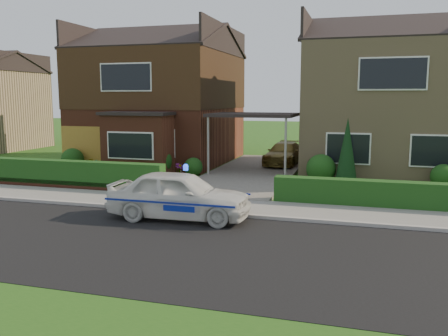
% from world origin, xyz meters
% --- Properties ---
extents(ground, '(120.00, 120.00, 0.00)m').
position_xyz_m(ground, '(0.00, 0.00, 0.00)').
color(ground, '#205115').
rests_on(ground, ground).
extents(road, '(60.00, 6.00, 0.02)m').
position_xyz_m(road, '(0.00, 0.00, 0.00)').
color(road, black).
rests_on(road, ground).
extents(kerb, '(60.00, 0.16, 0.12)m').
position_xyz_m(kerb, '(0.00, 3.05, 0.06)').
color(kerb, '#9E9993').
rests_on(kerb, ground).
extents(sidewalk, '(60.00, 2.00, 0.10)m').
position_xyz_m(sidewalk, '(0.00, 4.10, 0.05)').
color(sidewalk, slate).
rests_on(sidewalk, ground).
extents(driveway, '(3.80, 12.00, 0.12)m').
position_xyz_m(driveway, '(0.00, 11.00, 0.06)').
color(driveway, '#666059').
rests_on(driveway, ground).
extents(house_left, '(7.50, 9.53, 7.25)m').
position_xyz_m(house_left, '(-5.78, 13.90, 3.81)').
color(house_left, brown).
rests_on(house_left, ground).
extents(house_right, '(7.50, 8.06, 7.25)m').
position_xyz_m(house_right, '(5.80, 13.99, 3.66)').
color(house_right, tan).
rests_on(house_right, ground).
extents(carport_link, '(3.80, 3.00, 2.77)m').
position_xyz_m(carport_link, '(0.00, 10.95, 2.66)').
color(carport_link, black).
rests_on(carport_link, ground).
extents(garage_door, '(2.20, 0.10, 2.10)m').
position_xyz_m(garage_door, '(-8.25, 9.96, 1.05)').
color(garage_door, olive).
rests_on(garage_door, ground).
extents(dwarf_wall, '(7.70, 0.25, 0.36)m').
position_xyz_m(dwarf_wall, '(-5.80, 5.30, 0.18)').
color(dwarf_wall, brown).
rests_on(dwarf_wall, ground).
extents(hedge_left, '(7.50, 0.55, 0.90)m').
position_xyz_m(hedge_left, '(-5.80, 5.45, 0.00)').
color(hedge_left, '#133C13').
rests_on(hedge_left, ground).
extents(hedge_right, '(7.50, 0.55, 0.80)m').
position_xyz_m(hedge_right, '(5.80, 5.35, 0.00)').
color(hedge_right, '#133C13').
rests_on(hedge_right, ground).
extents(shrub_left_far, '(1.08, 1.08, 1.08)m').
position_xyz_m(shrub_left_far, '(-8.50, 9.50, 0.54)').
color(shrub_left_far, '#133C13').
rests_on(shrub_left_far, ground).
extents(shrub_left_mid, '(1.32, 1.32, 1.32)m').
position_xyz_m(shrub_left_mid, '(-4.00, 9.30, 0.66)').
color(shrub_left_mid, '#133C13').
rests_on(shrub_left_mid, ground).
extents(shrub_left_near, '(0.84, 0.84, 0.84)m').
position_xyz_m(shrub_left_near, '(-2.40, 9.60, 0.42)').
color(shrub_left_near, '#133C13').
rests_on(shrub_left_near, ground).
extents(shrub_right_near, '(1.20, 1.20, 1.20)m').
position_xyz_m(shrub_right_near, '(3.20, 9.40, 0.60)').
color(shrub_right_near, '#133C13').
rests_on(shrub_right_near, ground).
extents(shrub_right_mid, '(0.96, 0.96, 0.96)m').
position_xyz_m(shrub_right_mid, '(7.80, 9.50, 0.48)').
color(shrub_right_mid, '#133C13').
rests_on(shrub_right_mid, ground).
extents(conifer_a, '(0.90, 0.90, 2.60)m').
position_xyz_m(conifer_a, '(4.20, 9.20, 1.30)').
color(conifer_a, black).
rests_on(conifer_a, ground).
extents(police_car, '(3.78, 4.17, 1.56)m').
position_xyz_m(police_car, '(-0.20, 2.40, 0.70)').
color(police_car, silver).
rests_on(police_car, ground).
extents(driveway_car, '(1.82, 3.88, 1.09)m').
position_xyz_m(driveway_car, '(1.00, 13.70, 0.67)').
color(driveway_car, brown).
rests_on(driveway_car, driveway).
extents(potted_plant_a, '(0.41, 0.32, 0.70)m').
position_xyz_m(potted_plant_a, '(-6.60, 8.43, 0.35)').
color(potted_plant_a, gray).
rests_on(potted_plant_a, ground).
extents(potted_plant_b, '(0.58, 0.57, 0.81)m').
position_xyz_m(potted_plant_b, '(-6.72, 8.04, 0.41)').
color(potted_plant_b, gray).
rests_on(potted_plant_b, ground).
extents(potted_plant_c, '(0.55, 0.55, 0.75)m').
position_xyz_m(potted_plant_c, '(-2.50, 8.16, 0.37)').
color(potted_plant_c, gray).
rests_on(potted_plant_c, ground).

